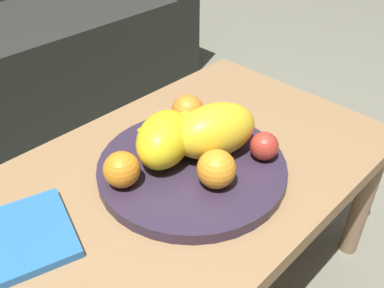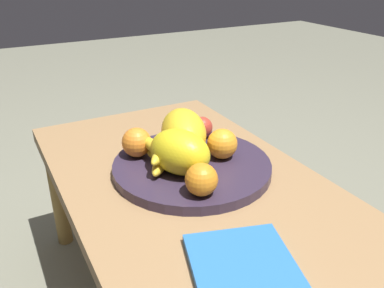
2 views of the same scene
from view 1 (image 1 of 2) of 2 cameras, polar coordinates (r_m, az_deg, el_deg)
The scene contains 9 objects.
coffee_table at distance 0.94m, azimuth -2.36°, elevation -6.37°, with size 1.01×0.59×0.42m.
fruit_bowl at distance 0.90m, azimuth -0.00°, elevation -3.20°, with size 0.40×0.40×0.03m, color #32263A.
melon_large_front at distance 0.87m, azimuth -3.73°, elevation 0.69°, with size 0.16×0.11×0.11m, color yellow.
melon_smaller_beside at distance 0.89m, azimuth 3.03°, elevation 1.83°, with size 0.19×0.11×0.11m, color yellow.
orange_front at distance 0.82m, azimuth 3.31°, elevation -3.37°, with size 0.08×0.08×0.08m, color orange.
orange_left at distance 0.99m, azimuth -0.57°, elevation 4.48°, with size 0.08×0.08×0.08m, color orange.
orange_right at distance 0.83m, azimuth -9.44°, elevation -3.41°, with size 0.07×0.07×0.07m, color orange.
apple_front at distance 0.90m, azimuth 9.70°, elevation -0.29°, with size 0.06×0.06×0.06m, color #B83729.
banana_bunch at distance 0.92m, azimuth -2.66°, elevation 1.33°, with size 0.17×0.13×0.06m.
Camera 1 is at (-0.46, -0.51, 1.01)m, focal length 39.66 mm.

